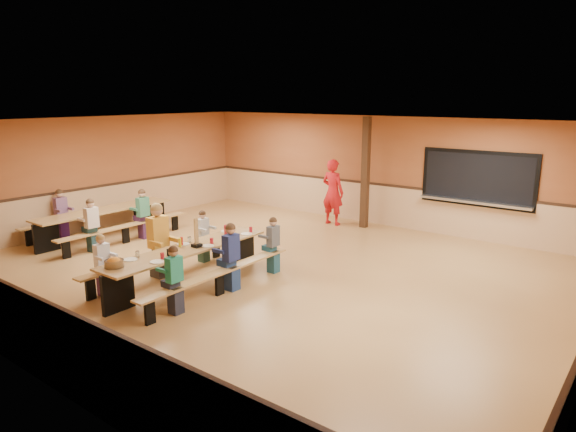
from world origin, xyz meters
The scene contains 23 objects.
ground centered at (0.00, 0.00, 0.00)m, with size 12.00×12.00×0.00m, color olive.
room_envelope centered at (0.00, 0.00, 0.69)m, with size 12.04×10.04×3.02m.
kitchen_pass_through centered at (2.60, 4.96, 1.49)m, with size 2.78×0.28×1.38m.
structural_post centered at (-0.20, 4.40, 1.50)m, with size 0.18×0.18×3.00m, color #301D10.
cafeteria_table_main centered at (-0.67, -1.55, 0.53)m, with size 1.91×3.70×0.74m.
cafeteria_table_second centered at (-4.89, -0.53, 0.53)m, with size 1.91×3.70×0.74m.
seated_child_white_left centered at (-1.49, -2.82, 0.56)m, with size 0.33×0.27×1.12m, color white, non-canonical shape.
seated_adult_yellow centered at (-1.49, -1.56, 0.73)m, with size 0.50×0.41×1.47m, color gold, non-canonical shape.
seated_child_grey_left centered at (-1.49, -0.37, 0.56)m, with size 0.33×0.27×1.12m, color silver, non-canonical shape.
seated_child_teal_right centered at (0.16, -2.57, 0.57)m, with size 0.34×0.28×1.15m, color #208469, non-canonical shape.
seated_child_navy_right centered at (0.16, -1.23, 0.63)m, with size 0.39×0.32×1.26m, color navy, non-canonical shape.
seated_child_char_right centered at (0.16, 0.00, 0.57)m, with size 0.33×0.27×1.14m, color #464A50, non-canonical shape.
seated_child_purple_sec centered at (-5.72, -1.23, 0.62)m, with size 0.38×0.31×1.24m, color #774E72, non-canonical shape.
seated_child_green_sec centered at (-4.07, 0.02, 0.62)m, with size 0.38×0.31×1.24m, color #367657, non-canonical shape.
seated_child_tan_sec centered at (-4.07, -1.41, 0.61)m, with size 0.38×0.31×1.23m, color beige, non-canonical shape.
standing_woman centered at (-1.07, 4.15, 0.92)m, with size 0.67×0.44×1.84m, color red.
punch_pitcher centered at (-0.65, -0.47, 0.85)m, with size 0.16×0.16×0.22m, color #AC1723.
chip_bowl centered at (-0.79, -3.04, 0.81)m, with size 0.32×0.32×0.15m, color orange, non-canonical shape.
napkin_dispenser centered at (-0.53, -2.04, 0.80)m, with size 0.10×0.14×0.13m, color black.
condiment_mustard centered at (-0.82, -1.59, 0.82)m, with size 0.06×0.06×0.17m, color yellow.
condiment_ketchup centered at (-0.86, -1.52, 0.82)m, with size 0.06×0.06×0.17m, color #B2140F.
table_paddle centered at (-0.57, -1.40, 0.88)m, with size 0.16×0.16×0.56m.
place_settings centered at (-0.67, -1.55, 0.80)m, with size 0.65×3.30×0.11m, color beige, non-canonical shape.
Camera 1 is at (6.46, -7.75, 3.53)m, focal length 32.00 mm.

